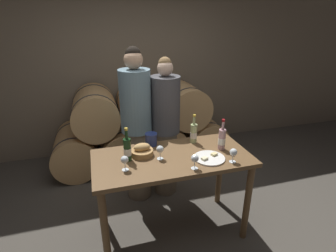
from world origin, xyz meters
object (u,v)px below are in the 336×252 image
object	(u,v)px
person_right	(165,129)
wine_bottle_white	(194,133)
tasting_table	(172,168)
wine_bottle_red	(127,149)
wine_glass_left	(160,150)
wine_glass_far_left	(125,160)
wine_glass_right	(233,153)
cheese_plate	(209,158)
blue_crock	(151,139)
wine_glass_center	(195,159)
wine_bottle_rose	(222,139)
person_left	(137,127)
bread_basket	(142,151)

from	to	relation	value
person_right	wine_bottle_white	distance (m)	0.52
tasting_table	wine_bottle_red	distance (m)	0.48
wine_bottle_red	wine_glass_left	distance (m)	0.29
tasting_table	wine_glass_far_left	size ratio (longest dim) A/B	11.01
wine_glass_right	wine_bottle_red	bearing A→B (deg)	161.76
tasting_table	wine_glass_right	size ratio (longest dim) A/B	11.01
person_right	wine_bottle_white	size ratio (longest dim) A/B	5.57
tasting_table	wine_glass_far_left	bearing A→B (deg)	-165.30
tasting_table	wine_bottle_white	size ratio (longest dim) A/B	4.81
wine_bottle_red	wine_glass_right	bearing A→B (deg)	-18.24
cheese_plate	wine_glass_left	distance (m)	0.46
blue_crock	wine_glass_far_left	distance (m)	0.51
wine_bottle_red	person_right	bearing A→B (deg)	50.60
wine_glass_center	blue_crock	bearing A→B (deg)	115.05
wine_bottle_red	wine_bottle_white	size ratio (longest dim) A/B	1.04
wine_bottle_rose	wine_glass_center	distance (m)	0.47
wine_bottle_white	wine_bottle_rose	world-z (taller)	wine_bottle_rose
wine_glass_far_left	wine_glass_right	bearing A→B (deg)	-8.14
wine_bottle_red	wine_glass_far_left	distance (m)	0.17
person_left	wine_bottle_red	xyz separation A→B (m)	(-0.20, -0.65, 0.06)
person_right	wine_glass_left	size ratio (longest dim) A/B	12.76
wine_bottle_red	wine_glass_center	xyz separation A→B (m)	(0.53, -0.30, -0.02)
cheese_plate	wine_glass_center	bearing A→B (deg)	-148.17
wine_bottle_rose	wine_glass_left	size ratio (longest dim) A/B	2.35
person_right	bread_basket	world-z (taller)	person_right
person_left	person_right	bearing A→B (deg)	-0.02
wine_bottle_rose	bread_basket	world-z (taller)	wine_bottle_rose
tasting_table	person_left	world-z (taller)	person_left
wine_bottle_red	wine_glass_right	size ratio (longest dim) A/B	2.39
wine_bottle_white	tasting_table	bearing A→B (deg)	-143.11
wine_bottle_red	bread_basket	distance (m)	0.17
wine_bottle_red	wine_bottle_rose	world-z (taller)	wine_bottle_red
wine_bottle_red	bread_basket	bearing A→B (deg)	21.38
person_left	cheese_plate	distance (m)	0.99
blue_crock	wine_bottle_red	bearing A→B (deg)	-138.32
tasting_table	person_right	bearing A→B (deg)	79.40
wine_glass_right	person_left	bearing A→B (deg)	126.37
wine_bottle_rose	wine_glass_left	distance (m)	0.63
cheese_plate	blue_crock	bearing A→B (deg)	136.63
person_left	wine_glass_center	xyz separation A→B (m)	(0.33, -0.96, 0.05)
wine_glass_far_left	tasting_table	bearing A→B (deg)	14.70
person_right	blue_crock	size ratio (longest dim) A/B	13.20
wine_glass_center	wine_glass_right	bearing A→B (deg)	1.26
tasting_table	cheese_plate	distance (m)	0.37
tasting_table	wine_glass_center	world-z (taller)	wine_glass_center
bread_basket	wine_bottle_white	bearing A→B (deg)	12.77
person_left	cheese_plate	xyz separation A→B (m)	(0.52, -0.84, -0.04)
wine_glass_center	tasting_table	bearing A→B (deg)	114.33
person_left	wine_glass_center	world-z (taller)	person_left
wine_glass_far_left	wine_bottle_white	bearing A→B (deg)	24.54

